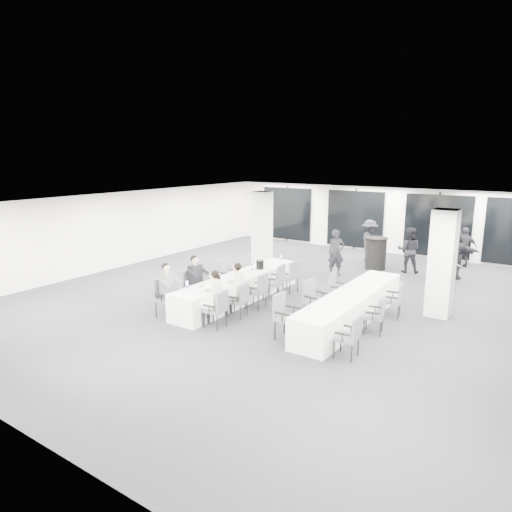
% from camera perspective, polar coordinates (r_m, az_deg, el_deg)
% --- Properties ---
extents(room, '(14.04, 16.04, 2.84)m').
position_cam_1_polar(room, '(13.80, 8.80, 0.90)').
color(room, '#232328').
rests_on(room, ground).
extents(column_left, '(0.60, 0.60, 2.80)m').
position_cam_1_polar(column_left, '(17.37, 0.77, 3.47)').
color(column_left, silver).
rests_on(column_left, floor).
extents(column_right, '(0.60, 0.60, 2.80)m').
position_cam_1_polar(column_right, '(12.67, 22.23, -0.87)').
color(column_right, silver).
rests_on(column_right, floor).
extents(banquet_table_main, '(0.90, 5.00, 0.75)m').
position_cam_1_polar(banquet_table_main, '(13.19, -2.11, -4.03)').
color(banquet_table_main, white).
rests_on(banquet_table_main, floor).
extents(banquet_table_side, '(0.90, 5.00, 0.75)m').
position_cam_1_polar(banquet_table_side, '(11.83, 11.79, -6.27)').
color(banquet_table_side, white).
rests_on(banquet_table_side, floor).
extents(cocktail_table, '(0.85, 0.85, 1.17)m').
position_cam_1_polar(cocktail_table, '(17.35, 14.74, 0.34)').
color(cocktail_table, black).
rests_on(cocktail_table, floor).
extents(chair_main_left_near, '(0.61, 0.64, 1.02)m').
position_cam_1_polar(chair_main_left_near, '(12.11, -11.40, -4.77)').
color(chair_main_left_near, '#494C50').
rests_on(chair_main_left_near, floor).
extents(chair_main_left_second, '(0.63, 0.65, 1.02)m').
position_cam_1_polar(chair_main_left_second, '(12.85, -7.98, -3.65)').
color(chair_main_left_second, '#494C50').
rests_on(chair_main_left_second, floor).
extents(chair_main_left_mid, '(0.51, 0.54, 0.86)m').
position_cam_1_polar(chair_main_left_mid, '(13.36, -5.95, -3.35)').
color(chair_main_left_mid, '#494C50').
rests_on(chair_main_left_mid, floor).
extents(chair_main_left_fourth, '(0.57, 0.61, 0.99)m').
position_cam_1_polar(chair_main_left_fourth, '(14.03, -3.61, -2.22)').
color(chair_main_left_fourth, '#494C50').
rests_on(chair_main_left_fourth, floor).
extents(chair_main_left_far, '(0.53, 0.57, 0.91)m').
position_cam_1_polar(chair_main_left_far, '(14.91, -0.96, -1.51)').
color(chair_main_left_far, '#494C50').
rests_on(chair_main_left_far, floor).
extents(chair_main_right_near, '(0.50, 0.55, 0.94)m').
position_cam_1_polar(chair_main_right_near, '(11.14, -4.81, -6.35)').
color(chair_main_right_near, '#494C50').
rests_on(chair_main_right_near, floor).
extents(chair_main_right_second, '(0.51, 0.55, 0.89)m').
position_cam_1_polar(chair_main_right_second, '(11.84, -2.02, -5.29)').
color(chair_main_right_second, '#494C50').
rests_on(chair_main_right_second, floor).
extents(chair_main_right_mid, '(0.52, 0.57, 0.97)m').
position_cam_1_polar(chair_main_right_mid, '(12.48, 0.30, -4.12)').
color(chair_main_right_mid, '#494C50').
rests_on(chair_main_right_mid, floor).
extents(chair_main_right_fourth, '(0.61, 0.65, 1.04)m').
position_cam_1_polar(chair_main_right_fourth, '(13.21, 2.54, -3.01)').
color(chair_main_right_fourth, '#494C50').
rests_on(chair_main_right_fourth, floor).
extents(chair_main_right_far, '(0.56, 0.61, 1.00)m').
position_cam_1_polar(chair_main_right_far, '(13.92, 4.35, -2.33)').
color(chair_main_right_far, '#494C50').
rests_on(chair_main_right_far, floor).
extents(chair_side_left_near, '(0.54, 0.60, 1.04)m').
position_cam_1_polar(chair_side_left_near, '(10.51, 3.61, -7.15)').
color(chair_side_left_near, '#494C50').
rests_on(chair_side_left_near, floor).
extents(chair_side_left_mid, '(0.58, 0.63, 1.04)m').
position_cam_1_polar(chair_side_left_mid, '(11.71, 7.22, -5.17)').
color(chair_side_left_mid, '#494C50').
rests_on(chair_side_left_mid, floor).
extents(chair_side_left_far, '(0.51, 0.56, 0.93)m').
position_cam_1_polar(chair_side_left_far, '(12.90, 10.00, -3.88)').
color(chair_side_left_far, '#494C50').
rests_on(chair_side_left_far, floor).
extents(chair_side_right_near, '(0.48, 0.53, 0.91)m').
position_cam_1_polar(chair_side_right_near, '(9.70, 11.71, -9.58)').
color(chair_side_right_near, '#494C50').
rests_on(chair_side_right_near, floor).
extents(chair_side_right_mid, '(0.53, 0.56, 0.89)m').
position_cam_1_polar(chair_side_right_mid, '(11.13, 14.92, -6.92)').
color(chair_side_right_mid, '#494C50').
rests_on(chair_side_right_mid, floor).
extents(chair_side_right_far, '(0.56, 0.59, 0.94)m').
position_cam_1_polar(chair_side_right_far, '(12.32, 17.00, -5.02)').
color(chair_side_right_far, '#494C50').
rests_on(chair_side_right_far, floor).
extents(seated_guest_a, '(0.50, 0.38, 1.44)m').
position_cam_1_polar(seated_guest_a, '(11.94, -10.81, -3.84)').
color(seated_guest_a, '#54575C').
rests_on(seated_guest_a, floor).
extents(seated_guest_b, '(0.50, 0.38, 1.44)m').
position_cam_1_polar(seated_guest_b, '(12.69, -7.37, -2.73)').
color(seated_guest_b, black).
rests_on(seated_guest_b, floor).
extents(seated_guest_c, '(0.50, 0.38, 1.44)m').
position_cam_1_polar(seated_guest_c, '(11.15, -5.52, -4.85)').
color(seated_guest_c, white).
rests_on(seated_guest_c, floor).
extents(seated_guest_d, '(0.50, 0.38, 1.44)m').
position_cam_1_polar(seated_guest_d, '(11.83, -2.69, -3.77)').
color(seated_guest_d, white).
rests_on(seated_guest_d, floor).
extents(standing_guest_a, '(0.86, 0.85, 1.83)m').
position_cam_1_polar(standing_guest_a, '(16.06, 9.99, 0.78)').
color(standing_guest_a, black).
rests_on(standing_guest_a, floor).
extents(standing_guest_b, '(1.01, 0.77, 1.85)m').
position_cam_1_polar(standing_guest_b, '(17.12, 18.58, 1.07)').
color(standing_guest_b, black).
rests_on(standing_guest_b, floor).
extents(standing_guest_c, '(1.23, 1.37, 1.91)m').
position_cam_1_polar(standing_guest_c, '(18.24, 14.00, 2.11)').
color(standing_guest_c, black).
rests_on(standing_guest_c, floor).
extents(standing_guest_d, '(1.16, 0.98, 1.72)m').
position_cam_1_polar(standing_guest_d, '(18.69, 24.65, 1.28)').
color(standing_guest_d, black).
rests_on(standing_guest_d, floor).
extents(standing_guest_f, '(1.97, 1.15, 2.02)m').
position_cam_1_polar(standing_guest_f, '(16.78, 23.44, 0.75)').
color(standing_guest_f, black).
rests_on(standing_guest_f, floor).
extents(standing_guest_g, '(0.92, 0.87, 2.00)m').
position_cam_1_polar(standing_guest_g, '(20.32, 0.27, 3.64)').
color(standing_guest_g, black).
rests_on(standing_guest_g, floor).
extents(standing_guest_h, '(0.92, 1.11, 1.98)m').
position_cam_1_polar(standing_guest_h, '(15.15, 23.02, -0.45)').
color(standing_guest_h, '#54575C').
rests_on(standing_guest_h, floor).
extents(ice_bucket_near, '(0.22, 0.22, 0.25)m').
position_cam_1_polar(ice_bucket_near, '(12.35, -4.95, -2.82)').
color(ice_bucket_near, black).
rests_on(ice_bucket_near, banquet_table_main).
extents(ice_bucket_far, '(0.24, 0.24, 0.27)m').
position_cam_1_polar(ice_bucket_far, '(13.80, 0.50, -1.09)').
color(ice_bucket_far, black).
rests_on(ice_bucket_far, banquet_table_main).
extents(water_bottle_a, '(0.08, 0.08, 0.24)m').
position_cam_1_polar(water_bottle_a, '(11.79, -8.62, -3.69)').
color(water_bottle_a, silver).
rests_on(water_bottle_a, banquet_table_main).
extents(water_bottle_b, '(0.06, 0.06, 0.20)m').
position_cam_1_polar(water_bottle_b, '(13.48, -0.47, -1.56)').
color(water_bottle_b, silver).
rests_on(water_bottle_b, banquet_table_main).
extents(water_bottle_c, '(0.07, 0.07, 0.22)m').
position_cam_1_polar(water_bottle_c, '(14.82, 3.11, -0.25)').
color(water_bottle_c, silver).
rests_on(water_bottle_c, banquet_table_main).
extents(plate_a, '(0.20, 0.20, 0.03)m').
position_cam_1_polar(plate_a, '(12.02, -6.76, -3.84)').
color(plate_a, white).
rests_on(plate_a, banquet_table_main).
extents(plate_b, '(0.22, 0.22, 0.03)m').
position_cam_1_polar(plate_b, '(11.65, -6.40, -4.36)').
color(plate_b, white).
rests_on(plate_b, banquet_table_main).
extents(plate_c, '(0.19, 0.19, 0.03)m').
position_cam_1_polar(plate_c, '(12.73, -2.76, -2.83)').
color(plate_c, white).
rests_on(plate_c, banquet_table_main).
extents(wine_glass, '(0.07, 0.07, 0.19)m').
position_cam_1_polar(wine_glass, '(11.28, -7.48, -4.27)').
color(wine_glass, silver).
rests_on(wine_glass, banquet_table_main).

